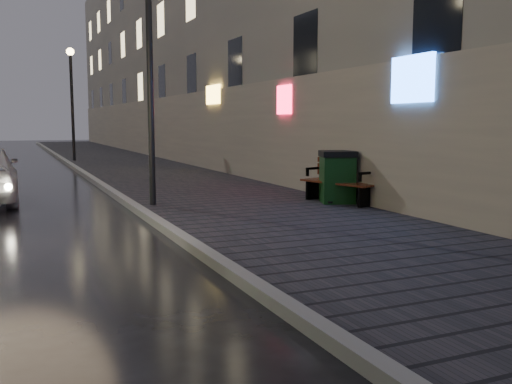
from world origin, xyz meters
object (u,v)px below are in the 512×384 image
Objects in this scene: lamp_far at (72,90)px; trash_bin at (337,176)px; bench at (342,181)px; lamp_near at (150,52)px.

lamp_far is 4.47× the size of trash_bin.
bench is 0.16m from trash_bin.
lamp_far is at bearing 90.00° from lamp_near.
lamp_near is 4.47× the size of trash_bin.
lamp_near is at bearing -90.00° from lamp_far.
lamp_far is 18.06m from bench.
bench is (4.07, -1.36, -2.84)m from lamp_near.
lamp_far is at bearing 88.19° from bench.
trash_bin is at bearing -18.79° from lamp_near.
lamp_near reaches higher than bench.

